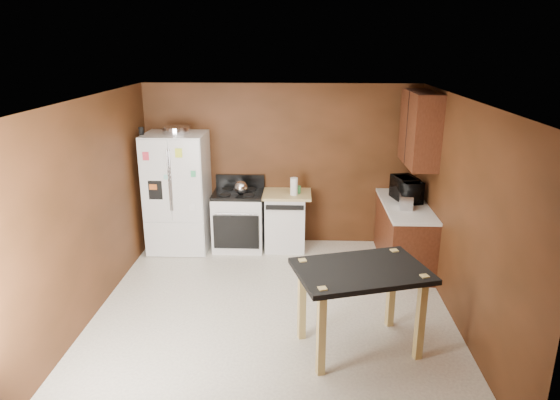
# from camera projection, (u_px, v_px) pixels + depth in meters

# --- Properties ---
(floor) EXTENTS (4.50, 4.50, 0.00)m
(floor) POSITION_uv_depth(u_px,v_px,m) (273.00, 310.00, 5.99)
(floor) COLOR white
(floor) RESTS_ON ground
(ceiling) EXTENTS (4.50, 4.50, 0.00)m
(ceiling) POSITION_uv_depth(u_px,v_px,m) (272.00, 100.00, 5.23)
(ceiling) COLOR white
(ceiling) RESTS_ON ground
(wall_back) EXTENTS (4.20, 0.00, 4.20)m
(wall_back) POSITION_uv_depth(u_px,v_px,m) (281.00, 165.00, 7.75)
(wall_back) COLOR #592E17
(wall_back) RESTS_ON ground
(wall_front) EXTENTS (4.20, 0.00, 4.20)m
(wall_front) POSITION_uv_depth(u_px,v_px,m) (254.00, 317.00, 3.47)
(wall_front) COLOR #592E17
(wall_front) RESTS_ON ground
(wall_left) EXTENTS (0.00, 4.50, 4.50)m
(wall_left) POSITION_uv_depth(u_px,v_px,m) (89.00, 210.00, 5.70)
(wall_left) COLOR #592E17
(wall_left) RESTS_ON ground
(wall_right) EXTENTS (0.00, 4.50, 4.50)m
(wall_right) POSITION_uv_depth(u_px,v_px,m) (462.00, 215.00, 5.52)
(wall_right) COLOR #592E17
(wall_right) RESTS_ON ground
(roasting_pan) EXTENTS (0.40, 0.40, 0.10)m
(roasting_pan) POSITION_uv_depth(u_px,v_px,m) (176.00, 130.00, 7.29)
(roasting_pan) COLOR silver
(roasting_pan) RESTS_ON refrigerator
(pen_cup) EXTENTS (0.07, 0.07, 0.11)m
(pen_cup) POSITION_uv_depth(u_px,v_px,m) (141.00, 131.00, 7.19)
(pen_cup) COLOR black
(pen_cup) RESTS_ON refrigerator
(kettle) EXTENTS (0.20, 0.20, 0.20)m
(kettle) POSITION_uv_depth(u_px,v_px,m) (241.00, 188.00, 7.46)
(kettle) COLOR silver
(kettle) RESTS_ON gas_range
(paper_towel) EXTENTS (0.15, 0.15, 0.26)m
(paper_towel) POSITION_uv_depth(u_px,v_px,m) (294.00, 186.00, 7.44)
(paper_towel) COLOR white
(paper_towel) RESTS_ON dishwasher
(green_canister) EXTENTS (0.12, 0.12, 0.11)m
(green_canister) POSITION_uv_depth(u_px,v_px,m) (298.00, 190.00, 7.56)
(green_canister) COLOR #45B35F
(green_canister) RESTS_ON dishwasher
(toaster) EXTENTS (0.20, 0.29, 0.20)m
(toaster) POSITION_uv_depth(u_px,v_px,m) (406.00, 201.00, 6.82)
(toaster) COLOR silver
(toaster) RESTS_ON right_cabinets
(microwave) EXTENTS (0.49, 0.61, 0.30)m
(microwave) POSITION_uv_depth(u_px,v_px,m) (406.00, 190.00, 7.15)
(microwave) COLOR black
(microwave) RESTS_ON right_cabinets
(refrigerator) EXTENTS (0.90, 0.80, 1.80)m
(refrigerator) POSITION_uv_depth(u_px,v_px,m) (178.00, 193.00, 7.56)
(refrigerator) COLOR white
(refrigerator) RESTS_ON ground
(gas_range) EXTENTS (0.76, 0.68, 1.10)m
(gas_range) POSITION_uv_depth(u_px,v_px,m) (239.00, 219.00, 7.71)
(gas_range) COLOR white
(gas_range) RESTS_ON ground
(dishwasher) EXTENTS (0.78, 0.63, 0.89)m
(dishwasher) POSITION_uv_depth(u_px,v_px,m) (285.00, 220.00, 7.70)
(dishwasher) COLOR white
(dishwasher) RESTS_ON ground
(right_cabinets) EXTENTS (0.63, 1.58, 2.45)m
(right_cabinets) POSITION_uv_depth(u_px,v_px,m) (408.00, 203.00, 7.05)
(right_cabinets) COLOR #5D2C19
(right_cabinets) RESTS_ON ground
(island) EXTENTS (1.48, 1.20, 0.93)m
(island) POSITION_uv_depth(u_px,v_px,m) (361.00, 281.00, 5.03)
(island) COLOR black
(island) RESTS_ON ground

